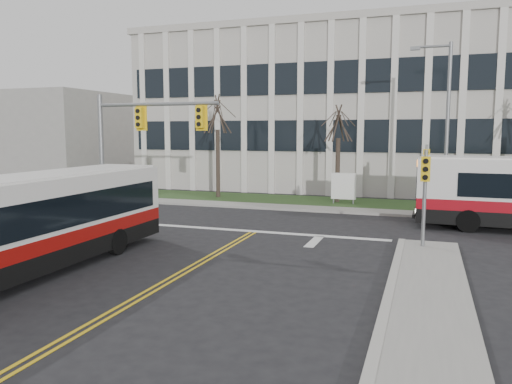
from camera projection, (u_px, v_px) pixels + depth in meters
name	position (u px, v px, depth m)	size (l,w,h in m)	color
ground	(164.00, 283.00, 14.79)	(120.00, 120.00, 0.00)	black
sidewalk_cross	(382.00, 212.00, 27.45)	(44.00, 1.60, 0.14)	#9E9B93
building_lawn	(386.00, 205.00, 30.08)	(44.00, 5.00, 0.12)	#2E4B20
office_building	(400.00, 113.00, 40.63)	(40.00, 16.00, 12.00)	#B7B2A9
building_annex	(57.00, 137.00, 47.11)	(12.00, 12.00, 8.00)	#9E9B93
mast_arm_signal	(132.00, 137.00, 22.82)	(6.11, 0.38, 6.20)	slate
signal_pole_near	(425.00, 185.00, 18.65)	(0.34, 0.39, 3.80)	slate
signal_pole_far	(426.00, 169.00, 26.63)	(0.34, 0.39, 3.80)	slate
streetlight	(444.00, 118.00, 26.80)	(2.15, 0.25, 9.20)	slate
directory_sign	(344.00, 187.00, 30.28)	(1.50, 0.12, 2.00)	slate
tree_left	(217.00, 116.00, 32.97)	(1.80, 1.80, 7.70)	#42352B
tree_mid	(338.00, 125.00, 30.65)	(1.80, 1.80, 6.82)	#42352B
bus_main	(33.00, 225.00, 15.77)	(2.48, 11.45, 3.05)	silver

